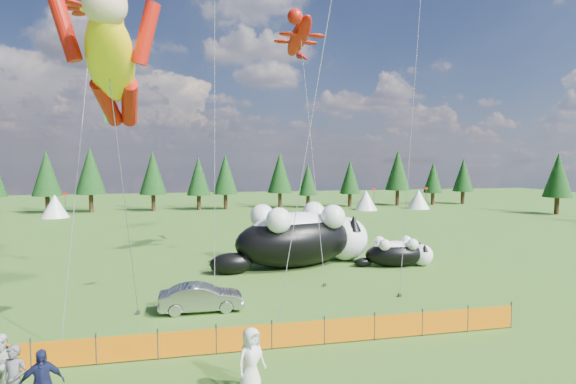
# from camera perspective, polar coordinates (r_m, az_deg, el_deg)

# --- Properties ---
(ground) EXTENTS (160.00, 160.00, 0.00)m
(ground) POSITION_cam_1_polar(r_m,az_deg,el_deg) (20.01, -6.58, -16.15)
(ground) COLOR #12390A
(ground) RESTS_ON ground
(safety_fence) EXTENTS (22.06, 0.06, 1.10)m
(safety_fence) POSITION_cam_1_polar(r_m,az_deg,el_deg) (17.05, -5.56, -18.00)
(safety_fence) COLOR #262626
(safety_fence) RESTS_ON ground
(tree_line) EXTENTS (90.00, 4.00, 8.00)m
(tree_line) POSITION_cam_1_polar(r_m,az_deg,el_deg) (63.80, -10.55, 1.34)
(tree_line) COLOR black
(tree_line) RESTS_ON ground
(festival_tents) EXTENTS (50.00, 3.20, 2.80)m
(festival_tents) POSITION_cam_1_polar(r_m,az_deg,el_deg) (60.33, 0.12, -1.22)
(festival_tents) COLOR white
(festival_tents) RESTS_ON ground
(cat_large) EXTENTS (11.04, 6.01, 4.06)m
(cat_large) POSITION_cam_1_polar(r_m,az_deg,el_deg) (29.58, 1.87, -5.65)
(cat_large) COLOR black
(cat_large) RESTS_ON ground
(cat_small) EXTENTS (5.26, 2.28, 1.90)m
(cat_small) POSITION_cam_1_polar(r_m,az_deg,el_deg) (30.41, 13.83, -7.46)
(cat_small) COLOR black
(cat_small) RESTS_ON ground
(car) EXTENTS (3.80, 1.33, 1.25)m
(car) POSITION_cam_1_polar(r_m,az_deg,el_deg) (21.46, -10.95, -13.03)
(car) COLOR #A6A5AA
(car) RESTS_ON ground
(spectator_a) EXTENTS (0.81, 0.64, 1.97)m
(spectator_a) POSITION_cam_1_polar(r_m,az_deg,el_deg) (14.97, -31.42, -19.82)
(spectator_a) COLOR #535358
(spectator_a) RESTS_ON ground
(spectator_b) EXTENTS (0.94, 0.59, 1.86)m
(spectator_b) POSITION_cam_1_polar(r_m,az_deg,el_deg) (16.28, -32.48, -18.09)
(spectator_b) COLOR silver
(spectator_b) RESTS_ON ground
(spectator_c) EXTENTS (1.19, 0.75, 1.89)m
(spectator_c) POSITION_cam_1_polar(r_m,az_deg,el_deg) (14.56, -28.82, -20.58)
(spectator_c) COLOR #161A3E
(spectator_c) RESTS_ON ground
(spectator_e) EXTENTS (1.13, 1.01, 1.94)m
(spectator_e) POSITION_cam_1_polar(r_m,az_deg,el_deg) (14.28, -4.72, -20.48)
(spectator_e) COLOR silver
(spectator_e) RESTS_ON ground
(superhero_kite) EXTENTS (5.07, 7.23, 13.00)m
(superhero_kite) POSITION_cam_1_polar(r_m,az_deg,el_deg) (16.79, -21.59, 15.24)
(superhero_kite) COLOR yellow
(superhero_kite) RESTS_ON ground
(gecko_kite) EXTENTS (3.65, 11.34, 17.64)m
(gecko_kite) POSITION_cam_1_polar(r_m,az_deg,el_deg) (33.08, 1.42, 19.10)
(gecko_kite) COLOR #B71309
(gecko_kite) RESTS_ON ground
(flower_kite) EXTENTS (4.00, 7.20, 14.58)m
(flower_kite) POSITION_cam_1_polar(r_m,az_deg,el_deg) (23.80, -23.55, 20.11)
(flower_kite) COLOR #B71309
(flower_kite) RESTS_ON ground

